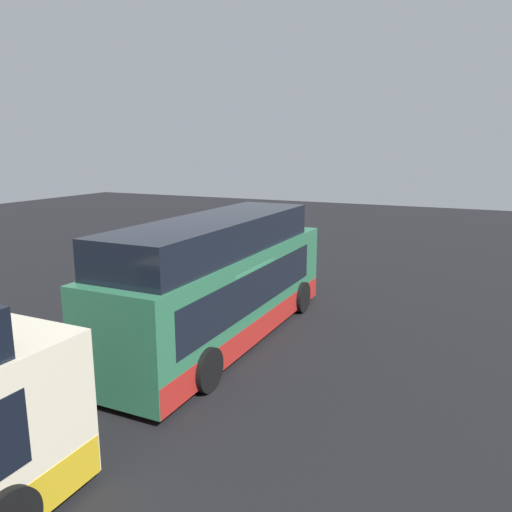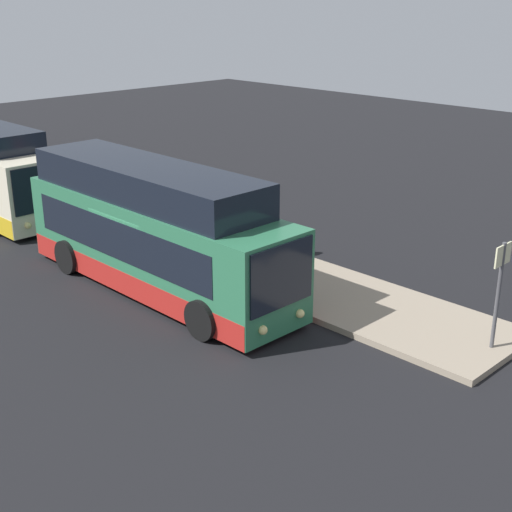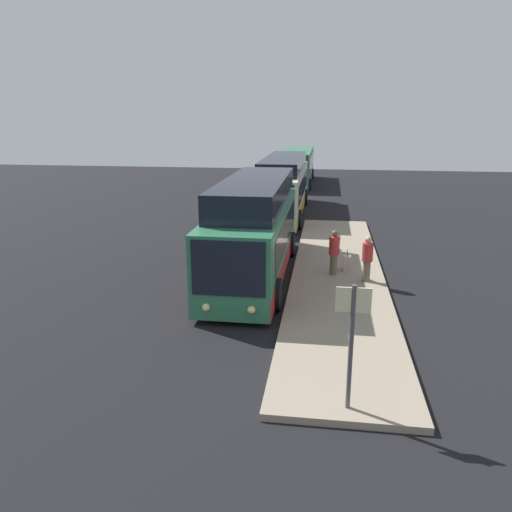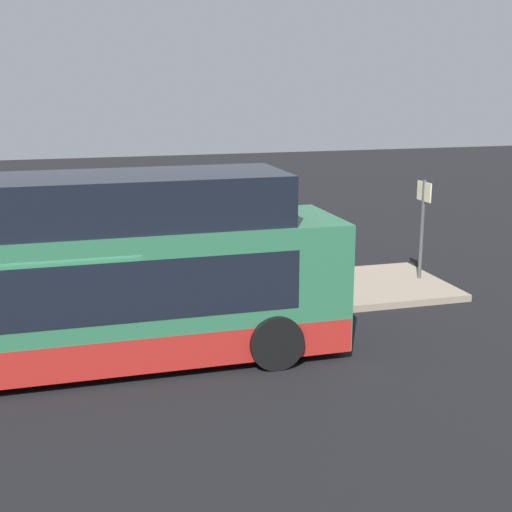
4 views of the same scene
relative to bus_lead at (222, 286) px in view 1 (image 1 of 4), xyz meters
name	(u,v)px [view 1 (image 1 of 4)]	position (x,y,z in m)	size (l,w,h in m)	color
ground	(221,343)	(-0.27, -0.07, -1.69)	(80.00, 80.00, 0.00)	black
platform	(131,324)	(-0.27, 3.30, -1.60)	(20.00, 3.52, 0.18)	gray
bus_lead	(222,286)	(0.00, 0.00, 0.00)	(10.29, 2.79, 3.80)	#2D704C
passenger_boarding	(123,284)	(0.65, 4.33, -0.58)	(0.51, 0.51, 1.72)	#6B604C
passenger_waiting	(138,293)	(-0.04, 3.12, -0.57)	(0.52, 0.52, 1.76)	#6B604C
suitcase	(115,314)	(-0.61, 3.65, -1.21)	(0.39, 0.28, 0.84)	beige
sign_post	(253,228)	(9.21, 3.36, 0.24)	(0.10, 0.71, 2.76)	#4C4C51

